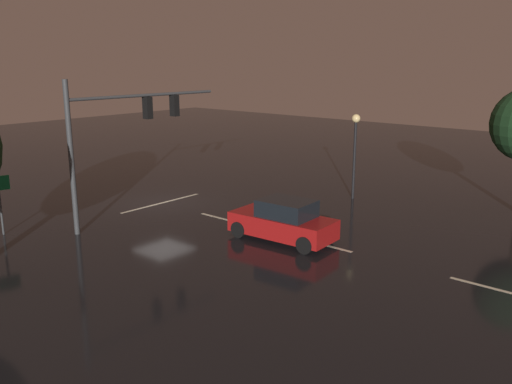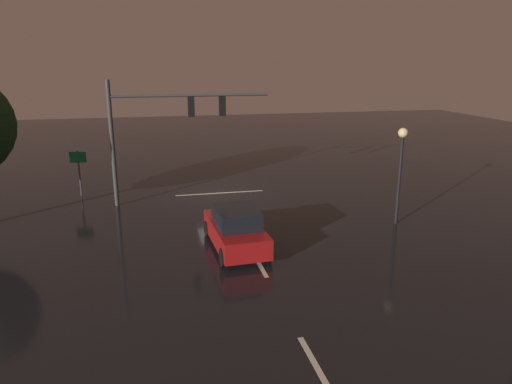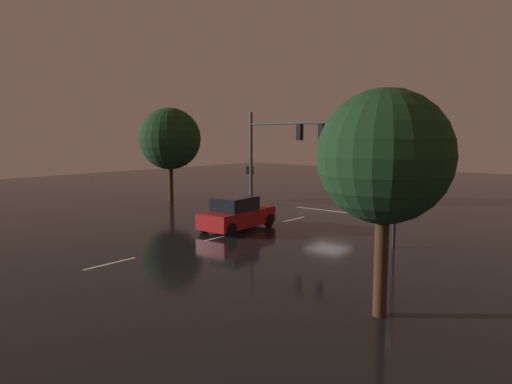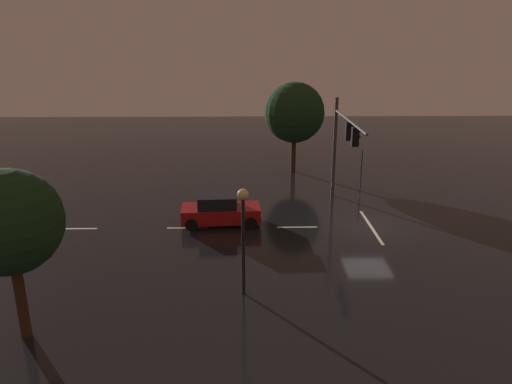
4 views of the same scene
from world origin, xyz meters
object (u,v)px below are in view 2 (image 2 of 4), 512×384
object	(u,v)px
street_lamp_left_kerb	(401,156)
route_sign	(78,164)
traffic_signal_assembly	(165,120)
car_approaching	(236,229)

from	to	relation	value
street_lamp_left_kerb	route_sign	world-z (taller)	street_lamp_left_kerb
route_sign	traffic_signal_assembly	bearing A→B (deg)	153.90
car_approaching	route_sign	xyz separation A→B (m)	(7.04, -9.40, 1.04)
traffic_signal_assembly	car_approaching	size ratio (longest dim) A/B	1.83
car_approaching	traffic_signal_assembly	bearing A→B (deg)	-71.71
car_approaching	route_sign	bearing A→B (deg)	-53.17
car_approaching	route_sign	distance (m)	11.79
traffic_signal_assembly	car_approaching	xyz separation A→B (m)	(-2.35, 7.10, -3.58)
route_sign	street_lamp_left_kerb	bearing A→B (deg)	151.44
street_lamp_left_kerb	route_sign	bearing A→B (deg)	-28.56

